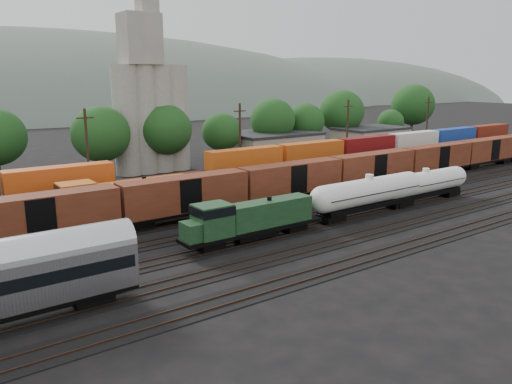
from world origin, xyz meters
TOP-DOWN VIEW (x-y plane):
  - ground at (0.00, 0.00)m, footprint 600.00×600.00m
  - tracks at (0.00, 0.00)m, footprint 180.00×33.20m
  - green_locomotive at (-5.38, -5.00)m, footprint 15.71×2.77m
  - tank_car_a at (11.93, -5.00)m, footprint 17.54×3.14m
  - tank_car_b at (22.62, -5.00)m, footprint 16.13×2.89m
  - orange_locomotive at (-12.56, 10.00)m, footprint 18.46×3.08m
  - boxcar_string at (0.89, 5.00)m, footprint 153.60×2.90m
  - container_wall at (1.73, 15.00)m, footprint 160.00×2.60m
  - grain_silo at (3.28, 36.00)m, footprint 13.40×5.00m
  - industrial_sheds at (6.63, 35.25)m, footprint 119.38×17.26m
  - tree_band at (3.95, 38.89)m, footprint 169.25×19.43m
  - utility_poles at (0.00, 22.00)m, footprint 122.20×0.36m
  - distant_hills at (23.92, 260.00)m, footprint 860.00×286.00m

SIDE VIEW (x-z plane):
  - distant_hills at x=23.92m, z-range -85.56..44.44m
  - ground at x=0.00m, z-range 0.00..0.00m
  - tracks at x=0.00m, z-range -0.05..0.15m
  - green_locomotive at x=-5.38m, z-range 0.31..4.47m
  - tank_car_b at x=22.62m, z-range 0.41..4.64m
  - industrial_sheds at x=6.63m, z-range 0.01..5.11m
  - orange_locomotive at x=-12.56m, z-range 0.32..4.93m
  - tank_car_a at x=11.93m, z-range 0.43..5.03m
  - container_wall at x=1.73m, z-range 0.08..5.88m
  - boxcar_string at x=0.89m, z-range 1.02..5.22m
  - utility_poles at x=0.00m, z-range 0.21..12.21m
  - tree_band at x=3.95m, z-range 0.50..14.87m
  - grain_silo at x=3.28m, z-range -3.24..25.76m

